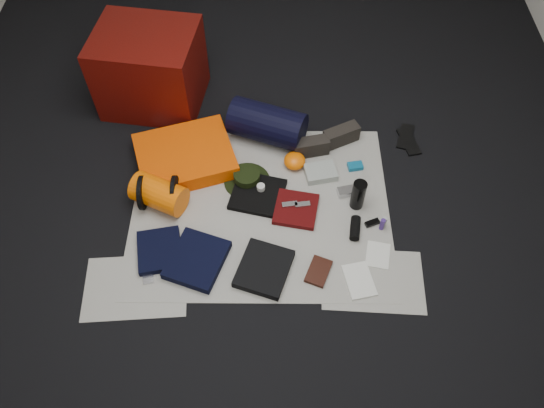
{
  "coord_description": "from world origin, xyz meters",
  "views": [
    {
      "loc": [
        0.08,
        -1.9,
        2.73
      ],
      "look_at": [
        0.07,
        -0.04,
        0.1
      ],
      "focal_mm": 35.0,
      "sensor_mm": 36.0,
      "label": 1
    }
  ],
  "objects_px": {
    "sleeping_pad": "(185,156)",
    "compact_camera": "(346,192)",
    "navy_duffel": "(267,124)",
    "water_bottle": "(358,195)",
    "stuff_sack": "(159,194)",
    "paperback_book": "(318,271)",
    "red_cabinet": "(150,69)"
  },
  "relations": [
    {
      "from": "water_bottle",
      "to": "paperback_book",
      "type": "xyz_separation_m",
      "value": [
        -0.26,
        -0.48,
        -0.09
      ]
    },
    {
      "from": "red_cabinet",
      "to": "sleeping_pad",
      "type": "relative_size",
      "value": 1.1
    },
    {
      "from": "navy_duffel",
      "to": "paperback_book",
      "type": "relative_size",
      "value": 2.8
    },
    {
      "from": "stuff_sack",
      "to": "water_bottle",
      "type": "bearing_deg",
      "value": -0.33
    },
    {
      "from": "water_bottle",
      "to": "compact_camera",
      "type": "height_order",
      "value": "water_bottle"
    },
    {
      "from": "compact_camera",
      "to": "stuff_sack",
      "type": "bearing_deg",
      "value": 170.48
    },
    {
      "from": "navy_duffel",
      "to": "compact_camera",
      "type": "relative_size",
      "value": 4.64
    },
    {
      "from": "paperback_book",
      "to": "navy_duffel",
      "type": "bearing_deg",
      "value": 128.1
    },
    {
      "from": "red_cabinet",
      "to": "stuff_sack",
      "type": "height_order",
      "value": "red_cabinet"
    },
    {
      "from": "compact_camera",
      "to": "paperback_book",
      "type": "xyz_separation_m",
      "value": [
        -0.2,
        -0.56,
        -0.01
      ]
    },
    {
      "from": "sleeping_pad",
      "to": "compact_camera",
      "type": "height_order",
      "value": "sleeping_pad"
    },
    {
      "from": "water_bottle",
      "to": "compact_camera",
      "type": "xyz_separation_m",
      "value": [
        -0.06,
        0.09,
        -0.09
      ]
    },
    {
      "from": "stuff_sack",
      "to": "paperback_book",
      "type": "bearing_deg",
      "value": -26.68
    },
    {
      "from": "red_cabinet",
      "to": "compact_camera",
      "type": "distance_m",
      "value": 1.6
    },
    {
      "from": "red_cabinet",
      "to": "navy_duffel",
      "type": "xyz_separation_m",
      "value": [
        0.81,
        -0.38,
        -0.14
      ]
    },
    {
      "from": "navy_duffel",
      "to": "compact_camera",
      "type": "xyz_separation_m",
      "value": [
        0.51,
        -0.48,
        -0.11
      ]
    },
    {
      "from": "navy_duffel",
      "to": "compact_camera",
      "type": "distance_m",
      "value": 0.71
    },
    {
      "from": "stuff_sack",
      "to": "paperback_book",
      "type": "height_order",
      "value": "stuff_sack"
    },
    {
      "from": "red_cabinet",
      "to": "compact_camera",
      "type": "relative_size",
      "value": 6.22
    },
    {
      "from": "sleeping_pad",
      "to": "navy_duffel",
      "type": "xyz_separation_m",
      "value": [
        0.54,
        0.22,
        0.08
      ]
    },
    {
      "from": "navy_duffel",
      "to": "compact_camera",
      "type": "height_order",
      "value": "navy_duffel"
    },
    {
      "from": "water_bottle",
      "to": "stuff_sack",
      "type": "bearing_deg",
      "value": 179.67
    },
    {
      "from": "red_cabinet",
      "to": "water_bottle",
      "type": "height_order",
      "value": "red_cabinet"
    },
    {
      "from": "stuff_sack",
      "to": "sleeping_pad",
      "type": "bearing_deg",
      "value": 70.13
    },
    {
      "from": "stuff_sack",
      "to": "compact_camera",
      "type": "height_order",
      "value": "stuff_sack"
    },
    {
      "from": "sleeping_pad",
      "to": "stuff_sack",
      "type": "bearing_deg",
      "value": -109.87
    },
    {
      "from": "paperback_book",
      "to": "sleeping_pad",
      "type": "bearing_deg",
      "value": 157.55
    },
    {
      "from": "water_bottle",
      "to": "compact_camera",
      "type": "distance_m",
      "value": 0.13
    },
    {
      "from": "sleeping_pad",
      "to": "compact_camera",
      "type": "distance_m",
      "value": 1.08
    },
    {
      "from": "stuff_sack",
      "to": "navy_duffel",
      "type": "distance_m",
      "value": 0.87
    },
    {
      "from": "sleeping_pad",
      "to": "water_bottle",
      "type": "relative_size",
      "value": 2.85
    },
    {
      "from": "sleeping_pad",
      "to": "navy_duffel",
      "type": "relative_size",
      "value": 1.22
    }
  ]
}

